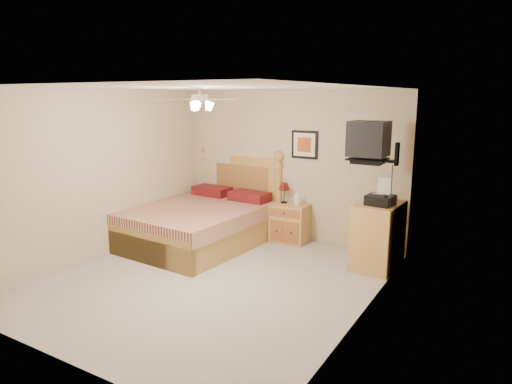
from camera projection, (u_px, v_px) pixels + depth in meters
floor at (213, 280)px, 6.07m from camera, size 4.50×4.50×0.00m
ceiling at (210, 88)px, 5.55m from camera, size 4.00×4.50×0.04m
wall_back at (290, 166)px, 7.71m from camera, size 4.00×0.04×2.50m
wall_front at (57, 233)px, 3.92m from camera, size 4.00×0.04×2.50m
wall_left at (103, 175)px, 6.81m from camera, size 0.04×4.50×2.50m
wall_right at (365, 207)px, 4.82m from camera, size 0.04×4.50×2.50m
bed at (198, 200)px, 7.40m from camera, size 1.91×2.42×1.50m
nightstand at (290, 223)px, 7.63m from camera, size 0.61×0.47×0.64m
table_lamp at (284, 193)px, 7.66m from camera, size 0.25×0.25×0.35m
lotion_bottle at (297, 198)px, 7.47m from camera, size 0.11×0.11×0.26m
framed_picture at (305, 145)px, 7.48m from camera, size 0.46×0.04×0.46m
dresser at (378, 235)px, 6.44m from camera, size 0.60×0.83×0.94m
fax_machine at (381, 192)px, 6.19m from camera, size 0.39×0.40×0.36m
magazine_lower at (382, 198)px, 6.58m from camera, size 0.25×0.30×0.02m
magazine_upper at (382, 197)px, 6.58m from camera, size 0.24×0.30×0.02m
wall_tv at (380, 142)px, 5.95m from camera, size 0.56×0.46×0.58m
ceiling_fan at (200, 100)px, 5.41m from camera, size 1.14×1.14×0.28m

